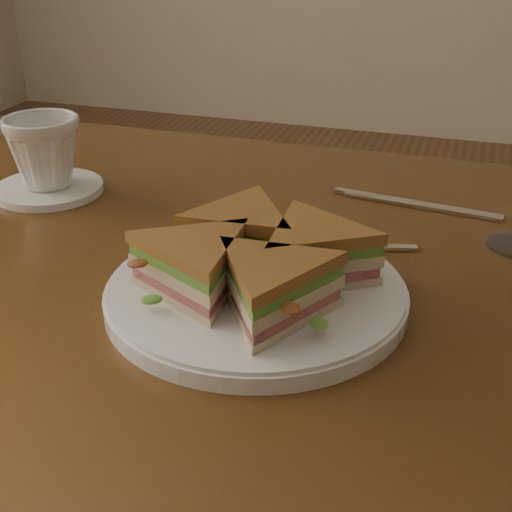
{
  "coord_description": "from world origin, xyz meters",
  "views": [
    {
      "loc": [
        0.15,
        -0.65,
        1.1
      ],
      "look_at": [
        -0.03,
        -0.09,
        0.8
      ],
      "focal_mm": 50.0,
      "sensor_mm": 36.0,
      "label": 1
    }
  ],
  "objects_px": {
    "coffee_cup": "(44,152)",
    "spoon": "(293,245)",
    "table": "(311,344)",
    "plate": "(256,295)",
    "sandwich_wedges": "(256,261)",
    "saucer": "(49,189)",
    "knife": "(410,204)"
  },
  "relations": [
    {
      "from": "saucer",
      "to": "coffee_cup",
      "type": "relative_size",
      "value": 1.43
    },
    {
      "from": "spoon",
      "to": "coffee_cup",
      "type": "relative_size",
      "value": 1.83
    },
    {
      "from": "sandwich_wedges",
      "to": "coffee_cup",
      "type": "bearing_deg",
      "value": 151.52
    },
    {
      "from": "table",
      "to": "plate",
      "type": "distance_m",
      "value": 0.15
    },
    {
      "from": "saucer",
      "to": "coffee_cup",
      "type": "bearing_deg",
      "value": 0.0
    },
    {
      "from": "sandwich_wedges",
      "to": "coffee_cup",
      "type": "relative_size",
      "value": 2.86
    },
    {
      "from": "sandwich_wedges",
      "to": "saucer",
      "type": "relative_size",
      "value": 1.99
    },
    {
      "from": "saucer",
      "to": "table",
      "type": "bearing_deg",
      "value": -14.23
    },
    {
      "from": "table",
      "to": "plate",
      "type": "height_order",
      "value": "plate"
    },
    {
      "from": "plate",
      "to": "table",
      "type": "bearing_deg",
      "value": 69.48
    },
    {
      "from": "table",
      "to": "spoon",
      "type": "bearing_deg",
      "value": 133.86
    },
    {
      "from": "sandwich_wedges",
      "to": "knife",
      "type": "relative_size",
      "value": 1.3
    },
    {
      "from": "table",
      "to": "plate",
      "type": "relative_size",
      "value": 4.17
    },
    {
      "from": "table",
      "to": "coffee_cup",
      "type": "xyz_separation_m",
      "value": [
        -0.38,
        0.1,
        0.15
      ]
    },
    {
      "from": "coffee_cup",
      "to": "table",
      "type": "bearing_deg",
      "value": -28.33
    },
    {
      "from": "coffee_cup",
      "to": "knife",
      "type": "bearing_deg",
      "value": -1.54
    },
    {
      "from": "spoon",
      "to": "knife",
      "type": "relative_size",
      "value": 0.83
    },
    {
      "from": "table",
      "to": "saucer",
      "type": "relative_size",
      "value": 8.53
    },
    {
      "from": "saucer",
      "to": "coffee_cup",
      "type": "distance_m",
      "value": 0.05
    },
    {
      "from": "coffee_cup",
      "to": "sandwich_wedges",
      "type": "bearing_deg",
      "value": -42.58
    },
    {
      "from": "sandwich_wedges",
      "to": "knife",
      "type": "height_order",
      "value": "sandwich_wedges"
    },
    {
      "from": "sandwich_wedges",
      "to": "coffee_cup",
      "type": "distance_m",
      "value": 0.4
    },
    {
      "from": "plate",
      "to": "spoon",
      "type": "distance_m",
      "value": 0.13
    },
    {
      "from": "table",
      "to": "sandwich_wedges",
      "type": "relative_size",
      "value": 4.28
    },
    {
      "from": "spoon",
      "to": "saucer",
      "type": "distance_m",
      "value": 0.36
    },
    {
      "from": "table",
      "to": "saucer",
      "type": "height_order",
      "value": "saucer"
    },
    {
      "from": "sandwich_wedges",
      "to": "spoon",
      "type": "distance_m",
      "value": 0.13
    },
    {
      "from": "knife",
      "to": "coffee_cup",
      "type": "height_order",
      "value": "coffee_cup"
    },
    {
      "from": "knife",
      "to": "coffee_cup",
      "type": "distance_m",
      "value": 0.47
    },
    {
      "from": "coffee_cup",
      "to": "spoon",
      "type": "bearing_deg",
      "value": -24.43
    },
    {
      "from": "spoon",
      "to": "knife",
      "type": "distance_m",
      "value": 0.2
    },
    {
      "from": "sandwich_wedges",
      "to": "saucer",
      "type": "bearing_deg",
      "value": 151.52
    }
  ]
}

